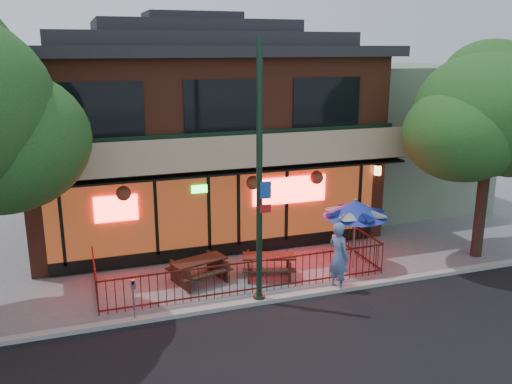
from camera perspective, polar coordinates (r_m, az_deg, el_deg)
ground at (r=15.48m, az=-0.16°, el=-10.86°), size 80.00×80.00×0.00m
curb at (r=15.03m, az=0.46°, el=-11.44°), size 80.00×0.25×0.12m
restaurant_building at (r=20.96m, az=-6.45°, el=7.71°), size 12.96×9.49×8.05m
neighbor_building at (r=25.13m, az=13.88°, el=5.98°), size 6.00×7.00×6.00m
patio_fence at (r=15.65m, az=-0.76°, el=-8.02°), size 8.44×2.62×1.00m
street_light at (r=14.02m, az=0.37°, el=0.10°), size 0.43×0.32×7.00m
street_tree_right at (r=18.69m, az=23.53°, el=8.26°), size 4.80×4.80×7.02m
picnic_table_left at (r=16.26m, az=-6.01°, el=-7.87°), size 1.91×1.66×0.69m
picnic_table_right at (r=16.55m, az=1.33°, el=-7.41°), size 1.87×1.63×0.68m
patio_umbrella at (r=16.95m, az=10.43°, el=-1.73°), size 2.00×1.99×2.28m
pedestrian at (r=15.66m, az=8.70°, el=-6.70°), size 0.67×0.85×2.02m
parking_meter_near at (r=14.09m, az=-12.78°, el=-10.41°), size 0.13×0.12×1.18m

